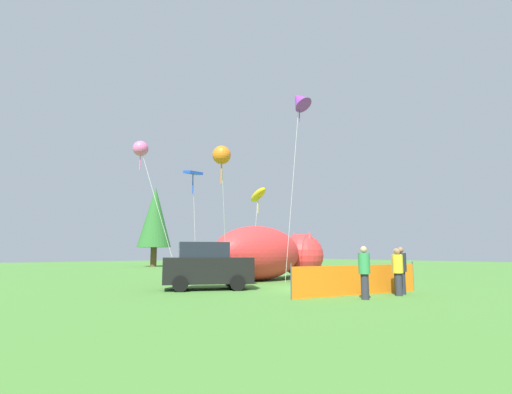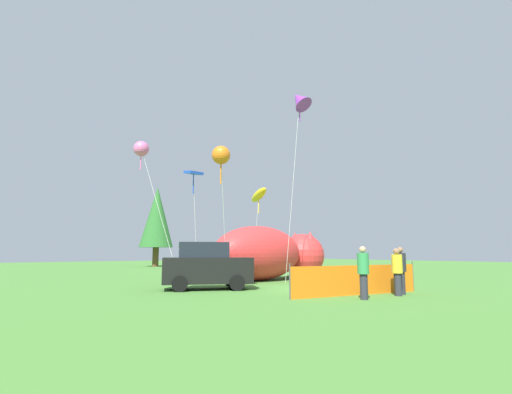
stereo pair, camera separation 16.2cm
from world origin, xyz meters
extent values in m
plane|color=#477F33|center=(0.00, 0.00, 0.00)|extent=(120.00, 120.00, 0.00)
cube|color=black|center=(-3.73, 2.79, 0.86)|extent=(4.34, 3.41, 1.14)
cube|color=#1E232D|center=(-3.91, 2.89, 1.78)|extent=(2.69, 2.45, 0.69)
cylinder|color=black|center=(-2.24, 2.99, 0.34)|extent=(0.71, 0.53, 0.68)
cylinder|color=black|center=(-3.04, 1.46, 0.34)|extent=(0.71, 0.53, 0.68)
cylinder|color=black|center=(-4.43, 4.13, 0.34)|extent=(0.71, 0.53, 0.68)
cylinder|color=black|center=(-5.23, 2.60, 0.34)|extent=(0.71, 0.53, 0.68)
cube|color=#267F33|center=(3.08, 0.47, 0.43)|extent=(0.68, 0.68, 0.03)
cube|color=#267F33|center=(2.97, 0.68, 0.65)|extent=(0.43, 0.25, 0.45)
cylinder|color=#A5A5AD|center=(3.37, 0.39, 0.21)|extent=(0.02, 0.02, 0.43)
cylinder|color=#A5A5AD|center=(3.00, 0.18, 0.21)|extent=(0.02, 0.02, 0.43)
cylinder|color=#A5A5AD|center=(3.17, 0.76, 0.21)|extent=(0.02, 0.02, 0.43)
cylinder|color=#A5A5AD|center=(2.79, 0.56, 0.21)|extent=(0.02, 0.02, 0.43)
ellipsoid|color=red|center=(1.61, 5.55, 1.60)|extent=(6.99, 3.97, 3.21)
ellipsoid|color=yellow|center=(1.61, 5.55, 0.88)|extent=(4.52, 2.89, 1.44)
sphere|color=red|center=(5.87, 6.05, 1.44)|extent=(2.89, 2.89, 2.89)
cone|color=red|center=(5.87, 6.77, 2.60)|extent=(0.81, 0.81, 0.87)
cone|color=red|center=(5.87, 5.33, 2.60)|extent=(0.81, 0.81, 0.87)
cube|color=orange|center=(-0.42, -2.96, 0.58)|extent=(6.21, 1.28, 1.16)
cylinder|color=#4C4C51|center=(-3.52, -2.34, 0.64)|extent=(0.05, 0.05, 1.27)
cylinder|color=#4C4C51|center=(2.68, -3.58, 0.64)|extent=(0.05, 0.05, 1.27)
cylinder|color=#2D2D38|center=(-1.49, -4.02, 0.45)|extent=(0.28, 0.28, 0.90)
cylinder|color=#338C4C|center=(-1.49, -4.02, 1.27)|extent=(0.41, 0.41, 0.75)
sphere|color=tan|center=(-1.49, -4.02, 1.77)|extent=(0.24, 0.24, 0.24)
cylinder|color=#2D2D38|center=(0.54, -4.15, 0.43)|extent=(0.27, 0.27, 0.86)
cylinder|color=yellow|center=(0.54, -4.15, 1.22)|extent=(0.40, 0.40, 0.72)
sphere|color=#8C6647|center=(0.54, -4.15, 1.70)|extent=(0.23, 0.23, 0.23)
cylinder|color=#2D2D38|center=(0.73, -4.01, 0.43)|extent=(0.27, 0.27, 0.87)
cylinder|color=silver|center=(0.73, -4.01, 1.23)|extent=(0.40, 0.40, 0.72)
sphere|color=tan|center=(0.73, -4.01, 1.71)|extent=(0.23, 0.23, 0.23)
cylinder|color=#2D2D38|center=(1.14, -3.94, 0.45)|extent=(0.28, 0.28, 0.89)
cylinder|color=#26262D|center=(1.14, -3.94, 1.27)|extent=(0.41, 0.41, 0.75)
sphere|color=#8C6647|center=(1.14, -3.94, 1.76)|extent=(0.24, 0.24, 0.24)
cylinder|color=silver|center=(2.13, 3.15, 5.28)|extent=(0.92, 0.45, 10.57)
cone|color=purple|center=(2.57, 2.94, 10.57)|extent=(1.28, 1.61, 1.46)
cylinder|color=purple|center=(2.57, 2.94, 9.87)|extent=(0.06, 0.06, 1.20)
cylinder|color=silver|center=(-3.46, 8.37, 3.89)|extent=(1.63, 2.24, 7.80)
sphere|color=pink|center=(-4.25, 9.47, 7.79)|extent=(0.91, 0.91, 0.91)
cylinder|color=pink|center=(-4.25, 9.47, 7.09)|extent=(0.06, 0.06, 1.20)
cylinder|color=silver|center=(-1.15, 8.27, 3.24)|extent=(0.57, 0.28, 6.48)
cube|color=blue|center=(-1.42, 8.14, 6.48)|extent=(0.92, 0.93, 0.31)
cylinder|color=blue|center=(-1.42, 8.14, 5.78)|extent=(0.06, 0.06, 1.20)
cylinder|color=silver|center=(-3.24, 2.22, 2.97)|extent=(1.46, 1.50, 5.94)
sphere|color=orange|center=(-3.95, 1.48, 5.93)|extent=(0.82, 0.82, 0.82)
cylinder|color=orange|center=(-3.95, 1.48, 5.23)|extent=(0.06, 0.06, 1.20)
cylinder|color=silver|center=(3.86, 8.55, 2.82)|extent=(0.56, 0.03, 5.65)
ellipsoid|color=yellow|center=(4.13, 8.54, 5.65)|extent=(1.55, 2.69, 1.19)
cylinder|color=yellow|center=(4.13, 8.54, 4.95)|extent=(0.06, 0.06, 1.20)
cylinder|color=brown|center=(6.84, 30.32, 1.10)|extent=(0.70, 0.70, 2.20)
cone|color=#2D6B2D|center=(6.84, 30.32, 5.71)|extent=(3.86, 3.86, 7.02)
camera|label=1|loc=(-13.84, -12.68, 1.69)|focal=28.00mm
camera|label=2|loc=(-13.71, -12.79, 1.69)|focal=28.00mm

